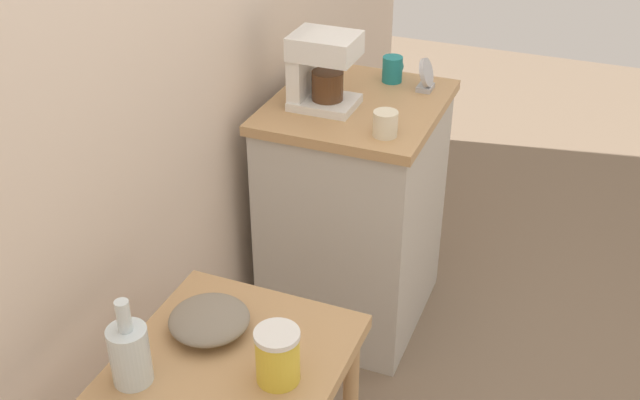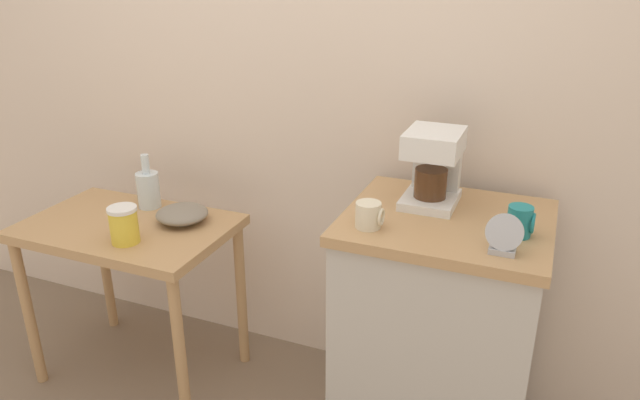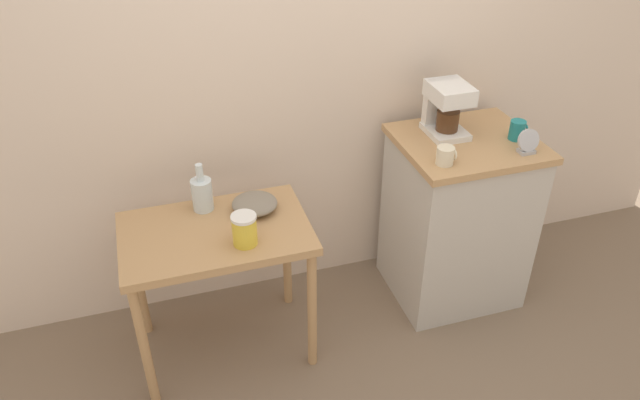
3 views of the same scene
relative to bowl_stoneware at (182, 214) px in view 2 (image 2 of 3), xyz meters
name	(u,v)px [view 2 (image 2 of 3)]	position (x,y,z in m)	size (l,w,h in m)	color
ground_plane	(260,398)	(0.36, -0.07, -0.76)	(8.00, 8.00, 0.00)	#7A6651
back_wall	(323,46)	(0.46, 0.39, 0.64)	(4.40, 0.10, 2.80)	beige
wooden_table	(130,246)	(-0.20, -0.10, -0.14)	(0.83, 0.54, 0.72)	tan
kitchen_counter	(437,336)	(1.06, -0.02, -0.29)	(0.67, 0.59, 0.93)	#BCB7AD
bowl_stoneware	(182,214)	(0.00, 0.00, 0.00)	(0.21, 0.21, 0.07)	gray
glass_carafe_vase	(148,189)	(-0.22, 0.08, 0.05)	(0.10, 0.10, 0.24)	silver
canister_enamel	(124,225)	(-0.09, -0.24, 0.04)	(0.11, 0.11, 0.14)	gold
coffee_maker	(434,163)	(0.98, 0.09, 0.31)	(0.18, 0.22, 0.26)	white
mug_dark_teal	(520,221)	(1.29, -0.08, 0.22)	(0.08, 0.07, 0.10)	teal
mug_small_cream	(369,215)	(0.85, -0.19, 0.21)	(0.09, 0.08, 0.08)	beige
table_clock	(504,236)	(1.26, -0.21, 0.23)	(0.11, 0.05, 0.12)	#B2B5BA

